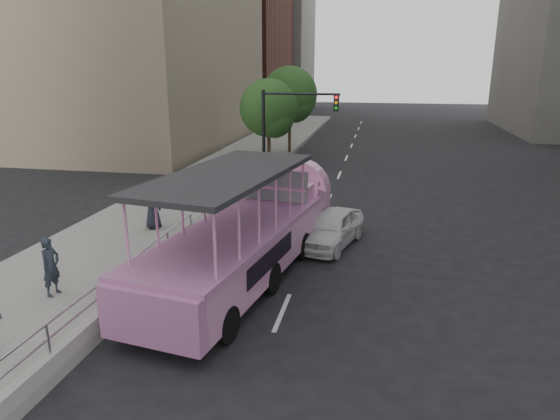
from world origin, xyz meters
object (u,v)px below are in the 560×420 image
object	(u,v)px
car	(331,228)
street_tree_near	(270,110)
parking_sign	(227,183)
duck_boat	(251,233)
traffic_signal	(285,122)
street_tree_far	(291,97)
pedestrian_far	(152,204)
pedestrian_near	(51,267)

from	to	relation	value
car	street_tree_near	xyz separation A→B (m)	(-5.05, 12.39, 3.15)
car	parking_sign	bearing A→B (deg)	167.35
duck_boat	traffic_signal	size ratio (longest dim) A/B	2.13
car	traffic_signal	bearing A→B (deg)	125.87
parking_sign	street_tree_far	distance (m)	16.16
street_tree_far	car	bearing A→B (deg)	-75.24
traffic_signal	street_tree_far	xyz separation A→B (m)	(-1.40, 9.43, 0.81)
parking_sign	duck_boat	bearing A→B (deg)	-65.65
parking_sign	traffic_signal	size ratio (longest dim) A/B	0.48
parking_sign	street_tree_near	world-z (taller)	street_tree_near
duck_boat	parking_sign	world-z (taller)	duck_boat
pedestrian_far	street_tree_far	distance (m)	19.00
pedestrian_far	traffic_signal	size ratio (longest dim) A/B	0.37
duck_boat	car	world-z (taller)	duck_boat
duck_boat	pedestrian_far	world-z (taller)	duck_boat
car	parking_sign	world-z (taller)	parking_sign
duck_boat	pedestrian_near	xyz separation A→B (m)	(-4.79, -3.31, -0.20)
car	pedestrian_near	bearing A→B (deg)	-123.26
street_tree_near	pedestrian_near	bearing A→B (deg)	-96.10
pedestrian_far	street_tree_near	distance (m)	13.03
pedestrian_near	street_tree_far	distance (m)	25.02
pedestrian_far	street_tree_far	world-z (taller)	street_tree_far
pedestrian_near	traffic_signal	bearing A→B (deg)	-6.78
duck_boat	parking_sign	xyz separation A→B (m)	(-2.48, 5.49, 0.25)
pedestrian_near	traffic_signal	xyz separation A→B (m)	(3.60, 15.29, 2.37)
street_tree_near	street_tree_far	world-z (taller)	street_tree_far
car	parking_sign	xyz separation A→B (m)	(-4.74, 2.47, 0.91)
pedestrian_near	street_tree_far	xyz separation A→B (m)	(2.20, 24.72, 3.18)
pedestrian_far	street_tree_near	bearing A→B (deg)	-13.98
duck_boat	car	size ratio (longest dim) A/B	2.82
pedestrian_near	pedestrian_far	distance (m)	6.09
parking_sign	street_tree_near	xyz separation A→B (m)	(-0.30, 9.93, 2.24)
street_tree_far	duck_boat	bearing A→B (deg)	-83.11
pedestrian_far	traffic_signal	xyz separation A→B (m)	(3.47, 9.21, 2.25)
car	pedestrian_far	distance (m)	6.95
car	street_tree_far	world-z (taller)	street_tree_far
pedestrian_near	street_tree_near	distance (m)	19.02
pedestrian_near	traffic_signal	world-z (taller)	traffic_signal
duck_boat	street_tree_near	size ratio (longest dim) A/B	1.93
duck_boat	traffic_signal	world-z (taller)	traffic_signal
pedestrian_near	parking_sign	xyz separation A→B (m)	(2.30, 8.79, 0.45)
street_tree_far	street_tree_near	bearing A→B (deg)	-91.91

